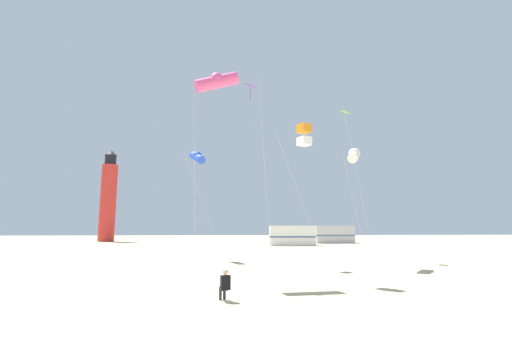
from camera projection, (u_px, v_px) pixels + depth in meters
name	position (u px, v px, depth m)	size (l,w,h in m)	color
kite_flyer_standing	(225.00, 284.00, 12.86)	(0.45, 0.56, 1.16)	black
kite_box_orange	(304.00, 135.00, 18.60)	(2.56, 2.10, 8.15)	silver
kite_tube_rainbow	(217.00, 81.00, 19.29)	(2.65, 2.13, 11.40)	silver
kite_diamond_lime	(346.00, 119.00, 30.45)	(2.47, 2.35, 12.94)	silver
kite_tube_white	(354.00, 155.00, 24.70)	(1.78, 2.55, 8.46)	silver
kite_tube_blue	(197.00, 157.00, 30.10)	(3.30, 3.70, 9.38)	silver
kite_diamond_violet	(252.00, 94.00, 26.99)	(2.22, 2.22, 13.83)	silver
lighthouse_distant	(108.00, 198.00, 63.57)	(2.80, 2.80, 16.80)	red
rv_van_white	(292.00, 236.00, 49.64)	(6.55, 2.66, 2.80)	white
rv_van_silver	(334.00, 235.00, 56.77)	(6.55, 2.68, 2.80)	#B7BABF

